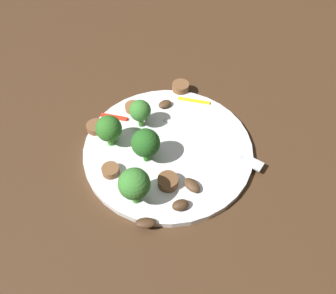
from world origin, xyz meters
TOP-DOWN VIEW (x-y plane):
  - ground_plane at (0.00, 0.00)m, footprint 1.40×1.40m
  - plate at (0.00, 0.00)m, footprint 0.27×0.27m
  - fork at (0.05, 0.06)m, footprint 0.17×0.07m
  - broccoli_floret_0 at (0.00, -0.04)m, footprint 0.04×0.04m
  - broccoli_floret_1 at (-0.06, -0.01)m, footprint 0.03×0.03m
  - broccoli_floret_2 at (-0.06, -0.07)m, footprint 0.04×0.04m
  - broccoli_floret_3 at (0.05, -0.09)m, footprint 0.04×0.04m
  - sausage_slice_0 at (-0.10, -0.07)m, footprint 0.04×0.04m
  - sausage_slice_1 at (-0.01, -0.10)m, footprint 0.04×0.04m
  - sausage_slice_2 at (-0.10, 0.00)m, footprint 0.03×0.03m
  - sausage_slice_3 at (-0.10, 0.10)m, footprint 0.04×0.04m
  - sausage_slice_4 at (0.06, -0.04)m, footprint 0.04×0.04m
  - mushroom_0 at (-0.08, 0.05)m, footprint 0.02×0.02m
  - mushroom_1 at (0.10, -0.05)m, footprint 0.02×0.03m
  - mushroom_3 at (0.08, -0.02)m, footprint 0.03×0.02m
  - mushroom_5 at (0.09, -0.10)m, footprint 0.03×0.03m
  - pepper_strip_1 at (-0.06, 0.10)m, footprint 0.05×0.04m
  - pepper_strip_3 at (-0.11, -0.04)m, footprint 0.04×0.04m

SIDE VIEW (x-z plane):
  - ground_plane at x=0.00m, z-range 0.00..0.00m
  - plate at x=0.00m, z-range 0.00..0.01m
  - pepper_strip_1 at x=-0.06m, z-range 0.01..0.01m
  - fork at x=0.05m, z-range 0.01..0.01m
  - pepper_strip_3 at x=-0.11m, z-range 0.01..0.01m
  - mushroom_5 at x=0.09m, z-range 0.01..0.02m
  - mushroom_0 at x=-0.08m, z-range 0.01..0.02m
  - sausage_slice_0 at x=-0.10m, z-range 0.01..0.02m
  - sausage_slice_2 at x=-0.10m, z-range 0.01..0.02m
  - mushroom_3 at x=0.08m, z-range 0.01..0.02m
  - sausage_slice_1 at x=-0.01m, z-range 0.01..0.02m
  - mushroom_1 at x=0.10m, z-range 0.01..0.02m
  - sausage_slice_3 at x=-0.10m, z-range 0.01..0.02m
  - sausage_slice_4 at x=0.06m, z-range 0.01..0.03m
  - broccoli_floret_1 at x=-0.06m, z-range 0.02..0.07m
  - broccoli_floret_2 at x=-0.06m, z-range 0.02..0.07m
  - broccoli_floret_0 at x=0.00m, z-range 0.02..0.08m
  - broccoli_floret_3 at x=0.05m, z-range 0.02..0.08m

